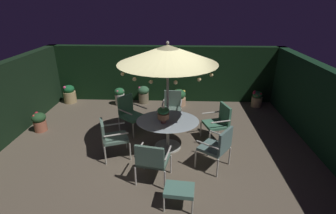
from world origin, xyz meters
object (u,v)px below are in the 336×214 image
at_px(patio_dining_table, 168,126).
at_px(patio_umbrella, 168,54).
at_px(patio_chair_northeast, 111,136).
at_px(patio_chair_south, 219,120).
at_px(centerpiece_planter, 163,113).
at_px(ottoman_footrest, 179,190).
at_px(patio_chair_north, 130,112).
at_px(potted_plant_back_center, 70,94).
at_px(patio_chair_southeast, 218,145).
at_px(potted_plant_right_near, 144,94).
at_px(patio_chair_southwest, 172,106).
at_px(patio_chair_east, 152,159).
at_px(potted_plant_left_near, 39,121).
at_px(potted_plant_left_far, 257,99).
at_px(potted_plant_back_left, 179,97).
at_px(potted_plant_front_corner, 120,96).

bearing_deg(patio_dining_table, patio_umbrella, -142.52).
distance_m(patio_chair_northeast, patio_chair_south, 2.79).
distance_m(centerpiece_planter, ottoman_footrest, 2.01).
height_order(patio_chair_north, potted_plant_back_center, patio_chair_north).
relative_size(patio_chair_southeast, potted_plant_right_near, 1.58).
bearing_deg(patio_chair_southwest, patio_chair_east, -96.77).
bearing_deg(potted_plant_left_near, patio_chair_southeast, -17.59).
xyz_separation_m(centerpiece_planter, ottoman_footrest, (0.40, -1.86, -0.66)).
height_order(patio_chair_east, patio_chair_southwest, patio_chair_southwest).
height_order(patio_chair_northeast, potted_plant_right_near, patio_chair_northeast).
bearing_deg(ottoman_footrest, patio_chair_southwest, 93.70).
bearing_deg(patio_dining_table, ottoman_footrest, -81.55).
bearing_deg(centerpiece_planter, potted_plant_left_near, 166.76).
distance_m(centerpiece_planter, potted_plant_left_far, 4.35).
relative_size(patio_dining_table, patio_chair_north, 1.51).
xyz_separation_m(centerpiece_planter, patio_chair_east, (-0.15, -1.23, -0.45)).
xyz_separation_m(patio_chair_northeast, potted_plant_back_center, (-2.43, 3.41, -0.26)).
bearing_deg(patio_chair_east, potted_plant_left_near, 148.94).
relative_size(patio_chair_east, patio_chair_south, 0.95).
xyz_separation_m(patio_chair_north, potted_plant_left_far, (4.13, 1.95, -0.29)).
bearing_deg(potted_plant_back_left, potted_plant_left_far, -0.23).
distance_m(patio_chair_south, patio_chair_southwest, 1.58).
height_order(centerpiece_planter, potted_plant_left_near, centerpiece_planter).
distance_m(centerpiece_planter, patio_chair_southwest, 1.61).
relative_size(patio_chair_north, patio_chair_southeast, 1.03).
xyz_separation_m(potted_plant_right_near, potted_plant_back_center, (-2.72, -0.06, -0.03)).
xyz_separation_m(patio_chair_east, potted_plant_left_near, (-3.45, 2.08, -0.26)).
relative_size(patio_umbrella, potted_plant_back_left, 4.59).
distance_m(patio_umbrella, potted_plant_left_far, 4.63).
bearing_deg(potted_plant_left_far, ottoman_footrest, -119.48).
height_order(patio_chair_east, potted_plant_left_far, patio_chair_east).
relative_size(patio_umbrella, potted_plant_left_far, 4.72).
relative_size(potted_plant_back_center, potted_plant_back_left, 1.14).
bearing_deg(patio_umbrella, patio_chair_east, -100.38).
xyz_separation_m(patio_umbrella, patio_chair_southeast, (1.13, -0.82, -1.80)).
height_order(patio_chair_southwest, potted_plant_right_near, patio_chair_southwest).
height_order(potted_plant_left_far, potted_plant_front_corner, potted_plant_front_corner).
xyz_separation_m(patio_dining_table, patio_chair_north, (-1.11, 0.87, -0.02)).
height_order(patio_umbrella, potted_plant_left_near, patio_umbrella).
distance_m(patio_chair_southeast, ottoman_footrest, 1.46).
bearing_deg(ottoman_footrest, centerpiece_planter, 101.98).
bearing_deg(potted_plant_left_far, patio_chair_east, -128.03).
bearing_deg(patio_chair_east, potted_plant_left_far, 51.97).
relative_size(patio_umbrella, patio_chair_southwest, 2.69).
bearing_deg(potted_plant_left_near, patio_chair_southwest, 10.31).
bearing_deg(patio_umbrella, patio_chair_south, 17.83).
xyz_separation_m(patio_chair_east, potted_plant_front_corner, (-1.59, 4.13, -0.23)).
xyz_separation_m(patio_chair_east, ottoman_footrest, (0.55, -0.63, -0.21)).
xyz_separation_m(patio_dining_table, potted_plant_back_center, (-3.73, 2.91, -0.27)).
bearing_deg(potted_plant_back_left, potted_plant_left_near, -151.93).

